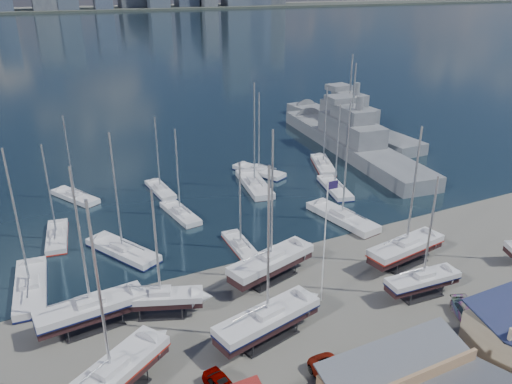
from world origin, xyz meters
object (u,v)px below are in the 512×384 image
naval_ship_east (350,142)px  flagpole (326,233)px  naval_ship_west (348,123)px  sailboat_cradle_0 (91,309)px

naval_ship_east → flagpole: (-31.70, -38.78, 6.10)m
naval_ship_west → flagpole: size_ratio=3.08×
sailboat_cradle_0 → naval_ship_west: (61.26, 44.56, -0.41)m
sailboat_cradle_0 → naval_ship_east: 62.68m
naval_ship_west → flagpole: (-39.61, -50.45, 6.09)m
flagpole → sailboat_cradle_0: bearing=164.8°
flagpole → naval_ship_east: bearing=50.7°
flagpole → naval_ship_west: bearing=51.9°
sailboat_cradle_0 → flagpole: 23.15m
sailboat_cradle_0 → flagpole: size_ratio=1.21×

